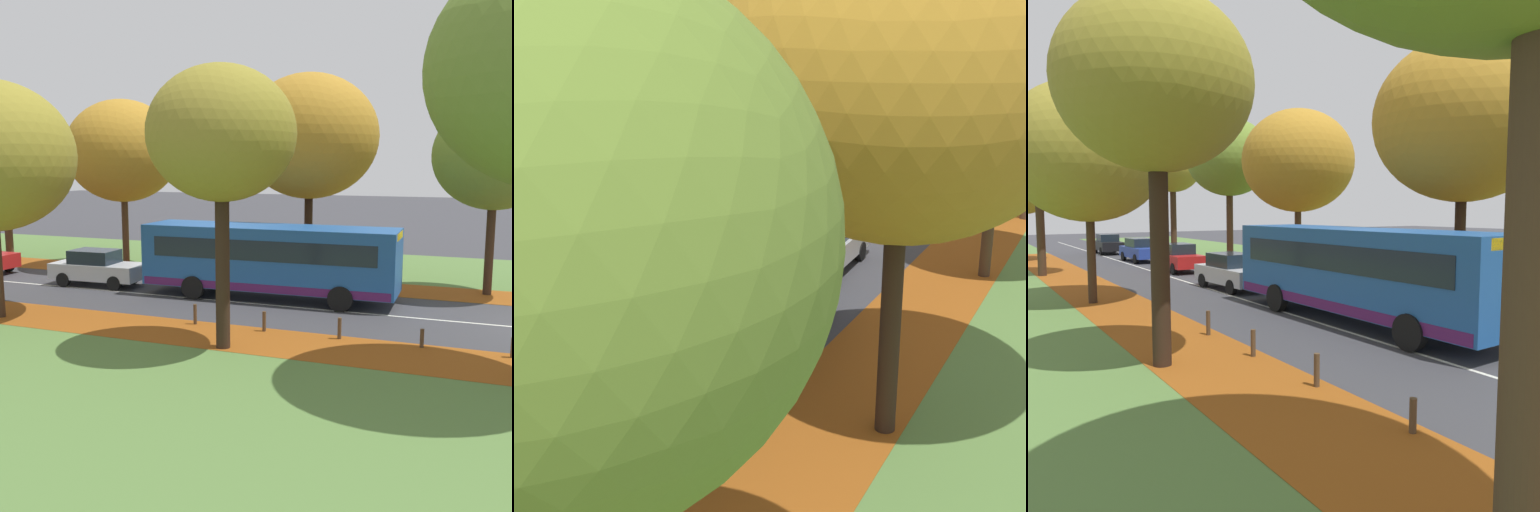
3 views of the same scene
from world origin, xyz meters
TOP-DOWN VIEW (x-y plane):
  - leaf_litter_left at (-4.60, 14.00)m, footprint 2.80×60.00m
  - grass_verge_right at (9.20, 20.00)m, footprint 12.00×90.00m
  - leaf_litter_right at (4.60, 14.00)m, footprint 2.80×60.00m
  - road_centre_line at (0.00, 20.00)m, footprint 0.12×80.00m
  - tree_left_near at (-5.65, 9.66)m, footprint 4.32×4.32m
  - tree_right_nearest at (5.07, 2.26)m, footprint 5.02×5.02m
  - tree_right_near at (5.65, 10.29)m, footprint 6.38×6.38m
  - tree_right_mid at (5.58, 20.37)m, footprint 5.89×5.89m
  - tree_right_far at (5.68, 28.41)m, footprint 5.61×5.61m
  - bollard_third at (-3.51, 4.08)m, footprint 0.12×0.12m
  - bollard_fourth at (-3.53, 6.60)m, footprint 0.12×0.12m
  - bollard_fifth at (-3.56, 9.12)m, footprint 0.12×0.12m
  - bollard_sixth at (-3.60, 11.64)m, footprint 0.12×0.12m
  - bus at (1.14, 10.62)m, footprint 2.80×10.44m
  - car_silver_lead at (0.84, 18.82)m, footprint 1.93×4.27m

SIDE VIEW (x-z plane):
  - road_centre_line at x=0.00m, z-range 0.00..0.01m
  - grass_verge_right at x=9.20m, z-range 0.00..0.01m
  - leaf_litter_left at x=-4.60m, z-range 0.01..0.01m
  - leaf_litter_right at x=4.60m, z-range 0.01..0.01m
  - bollard_third at x=-3.51m, z-range 0.00..0.58m
  - bollard_fifth at x=-3.56m, z-range 0.00..0.68m
  - bollard_fourth at x=-3.53m, z-range 0.00..0.69m
  - bollard_sixth at x=-3.60m, z-range 0.00..0.71m
  - car_silver_lead at x=0.84m, z-range 0.00..1.62m
  - bus at x=1.14m, z-range 0.21..3.19m
  - tree_right_nearest at x=5.07m, z-range 1.77..9.86m
  - tree_right_mid at x=5.58m, z-range 1.72..10.49m
  - tree_left_near at x=-5.65m, z-range 2.15..10.42m
  - tree_right_near at x=5.65m, z-range 1.91..11.49m
  - tree_right_far at x=5.68m, z-range 2.22..11.77m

